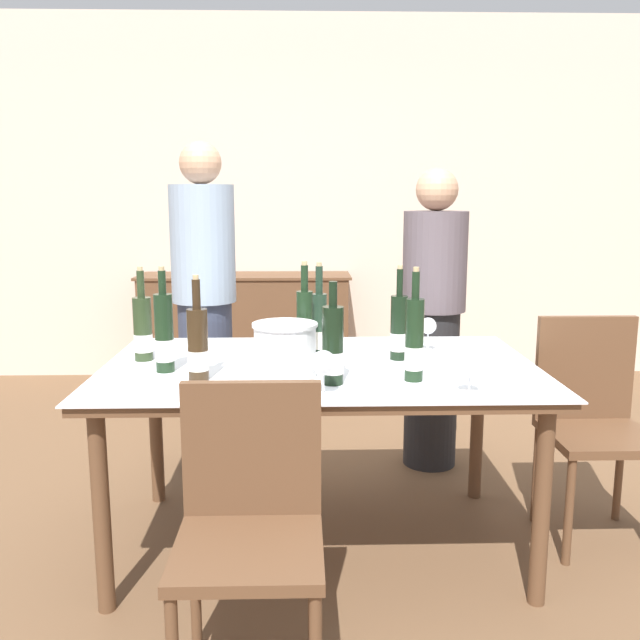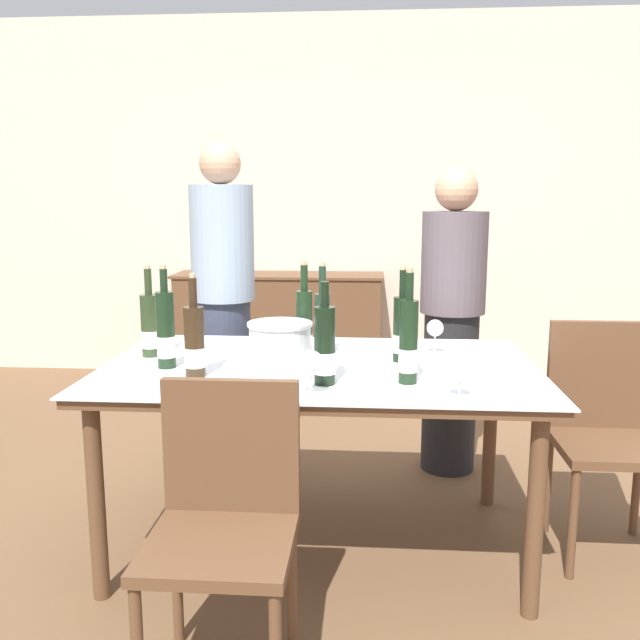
% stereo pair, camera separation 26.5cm
% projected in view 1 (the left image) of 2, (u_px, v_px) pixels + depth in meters
% --- Properties ---
extents(ground_plane, '(12.00, 12.00, 0.00)m').
position_uv_depth(ground_plane, '(320.00, 544.00, 2.82)').
color(ground_plane, brown).
extents(back_wall, '(8.00, 0.10, 2.80)m').
position_uv_depth(back_wall, '(310.00, 201.00, 5.36)').
color(back_wall, beige).
rests_on(back_wall, ground_plane).
extents(sideboard_cabinet, '(1.61, 0.46, 0.84)m').
position_uv_depth(sideboard_cabinet, '(246.00, 329.00, 5.24)').
color(sideboard_cabinet, brown).
rests_on(sideboard_cabinet, ground_plane).
extents(dining_table, '(1.71, 1.07, 0.77)m').
position_uv_depth(dining_table, '(320.00, 381.00, 2.70)').
color(dining_table, brown).
rests_on(dining_table, ground_plane).
extents(ice_bucket, '(0.24, 0.24, 0.20)m').
position_uv_depth(ice_bucket, '(285.00, 349.00, 2.48)').
color(ice_bucket, white).
rests_on(ice_bucket, dining_table).
extents(wine_bottle_0, '(0.08, 0.08, 0.37)m').
position_uv_depth(wine_bottle_0, '(333.00, 347.00, 2.39)').
color(wine_bottle_0, black).
rests_on(wine_bottle_0, dining_table).
extents(wine_bottle_1, '(0.08, 0.08, 0.38)m').
position_uv_depth(wine_bottle_1, '(198.00, 345.00, 2.44)').
color(wine_bottle_1, '#332314').
rests_on(wine_bottle_1, dining_table).
extents(wine_bottle_2, '(0.07, 0.07, 0.41)m').
position_uv_depth(wine_bottle_2, '(414.00, 341.00, 2.43)').
color(wine_bottle_2, black).
rests_on(wine_bottle_2, dining_table).
extents(wine_bottle_3, '(0.08, 0.08, 0.38)m').
position_uv_depth(wine_bottle_3, '(143.00, 329.00, 2.74)').
color(wine_bottle_3, '#28381E').
rests_on(wine_bottle_3, dining_table).
extents(wine_bottle_4, '(0.06, 0.06, 0.40)m').
position_uv_depth(wine_bottle_4, '(320.00, 325.00, 2.79)').
color(wine_bottle_4, '#1E3323').
rests_on(wine_bottle_4, dining_table).
extents(wine_bottle_5, '(0.07, 0.07, 0.39)m').
position_uv_depth(wine_bottle_5, '(399.00, 329.00, 2.75)').
color(wine_bottle_5, black).
rests_on(wine_bottle_5, dining_table).
extents(wine_bottle_6, '(0.07, 0.07, 0.40)m').
position_uv_depth(wine_bottle_6, '(164.00, 335.00, 2.56)').
color(wine_bottle_6, black).
rests_on(wine_bottle_6, dining_table).
extents(wine_bottle_7, '(0.06, 0.06, 0.41)m').
position_uv_depth(wine_bottle_7, '(305.00, 330.00, 2.64)').
color(wine_bottle_7, black).
rests_on(wine_bottle_7, dining_table).
extents(wine_glass_0, '(0.07, 0.07, 0.15)m').
position_uv_depth(wine_glass_0, '(428.00, 327.00, 2.90)').
color(wine_glass_0, white).
rests_on(wine_glass_0, dining_table).
extents(wine_glass_1, '(0.09, 0.09, 0.15)m').
position_uv_depth(wine_glass_1, '(324.00, 364.00, 2.26)').
color(wine_glass_1, white).
rests_on(wine_glass_1, dining_table).
extents(wine_glass_2, '(0.07, 0.07, 0.13)m').
position_uv_depth(wine_glass_2, '(470.00, 367.00, 2.27)').
color(wine_glass_2, white).
rests_on(wine_glass_2, dining_table).
extents(chair_near_front, '(0.42, 0.42, 0.88)m').
position_uv_depth(chair_near_front, '(250.00, 514.00, 1.97)').
color(chair_near_front, brown).
rests_on(chair_near_front, ground_plane).
extents(chair_right_end, '(0.42, 0.42, 0.92)m').
position_uv_depth(chair_right_end, '(592.00, 412.00, 2.84)').
color(chair_right_end, brown).
rests_on(chair_right_end, ground_plane).
extents(person_host, '(0.33, 0.33, 1.70)m').
position_uv_depth(person_host, '(205.00, 308.00, 3.52)').
color(person_host, '#383F56').
rests_on(person_host, ground_plane).
extents(person_guest_left, '(0.33, 0.33, 1.57)m').
position_uv_depth(person_guest_left, '(433.00, 321.00, 3.55)').
color(person_guest_left, '#262628').
rests_on(person_guest_left, ground_plane).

